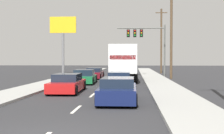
{
  "coord_description": "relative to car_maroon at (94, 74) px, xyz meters",
  "views": [
    {
      "loc": [
        2.46,
        -7.54,
        2.18
      ],
      "look_at": [
        0.47,
        19.91,
        1.45
      ],
      "focal_mm": 46.75,
      "sensor_mm": 36.0,
      "label": 1
    }
  ],
  "objects": [
    {
      "name": "utility_pole_far",
      "position": [
        8.7,
        13.08,
        4.56
      ],
      "size": [
        1.8,
        0.28,
        9.99
      ],
      "color": "brown",
      "rests_on": "ground_plane"
    },
    {
      "name": "ground_plane",
      "position": [
        1.89,
        -0.01,
        -0.57
      ],
      "size": [
        140.0,
        140.0,
        0.0
      ],
      "primitive_type": "plane",
      "color": "#2B2B2D"
    },
    {
      "name": "car_red",
      "position": [
        0.03,
        -13.67,
        0.0
      ],
      "size": [
        2.0,
        4.67,
        1.23
      ],
      "color": "red",
      "rests_on": "ground_plane"
    },
    {
      "name": "car_navy",
      "position": [
        3.59,
        -17.76,
        0.02
      ],
      "size": [
        1.93,
        4.64,
        1.25
      ],
      "color": "#141E4C",
      "rests_on": "ground_plane"
    },
    {
      "name": "car_green",
      "position": [
        -0.01,
        -6.72,
        -0.01
      ],
      "size": [
        2.12,
        4.37,
        1.25
      ],
      "color": "#196B38",
      "rests_on": "ground_plane"
    },
    {
      "name": "lane_markings",
      "position": [
        1.89,
        -2.58,
        -0.57
      ],
      "size": [
        0.14,
        57.0,
        0.01
      ],
      "color": "silver",
      "rests_on": "ground_plane"
    },
    {
      "name": "car_blue",
      "position": [
        3.35,
        -11.48,
        0.0
      ],
      "size": [
        1.89,
        4.38,
        1.26
      ],
      "color": "#1E389E",
      "rests_on": "ground_plane"
    },
    {
      "name": "traffic_signal_mast",
      "position": [
        5.55,
        4.66,
        4.45
      ],
      "size": [
        6.12,
        0.69,
        6.54
      ],
      "color": "#595B56",
      "rests_on": "ground_plane"
    },
    {
      "name": "box_truck",
      "position": [
        3.39,
        -4.24,
        1.43
      ],
      "size": [
        2.77,
        7.83,
        3.48
      ],
      "color": "white",
      "rests_on": "ground_plane"
    },
    {
      "name": "utility_pole_mid",
      "position": [
        8.57,
        0.22,
        4.45
      ],
      "size": [
        1.8,
        0.28,
        9.76
      ],
      "color": "brown",
      "rests_on": "ground_plane"
    },
    {
      "name": "car_maroon",
      "position": [
        0.0,
        0.0,
        0.0
      ],
      "size": [
        1.88,
        4.7,
        1.22
      ],
      "color": "maroon",
      "rests_on": "ground_plane"
    },
    {
      "name": "sidewalk_left",
      "position": [
        -2.96,
        -5.01,
        -0.5
      ],
      "size": [
        2.59,
        80.0,
        0.14
      ],
      "primitive_type": "cube",
      "color": "#9E9E99",
      "rests_on": "ground_plane"
    },
    {
      "name": "roadside_billboard",
      "position": [
        -5.62,
        8.4,
        5.25
      ],
      "size": [
        3.77,
        0.36,
        8.23
      ],
      "color": "slate",
      "rests_on": "ground_plane"
    },
    {
      "name": "sidewalk_right",
      "position": [
        6.73,
        -5.01,
        -0.5
      ],
      "size": [
        2.59,
        80.0,
        0.14
      ],
      "primitive_type": "cube",
      "color": "#9E9E99",
      "rests_on": "ground_plane"
    }
  ]
}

